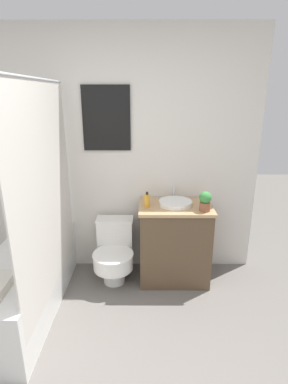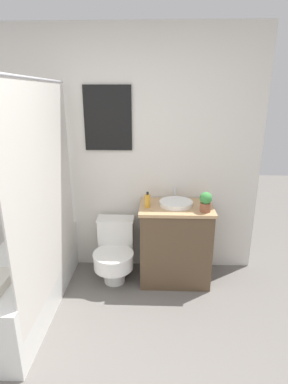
{
  "view_description": "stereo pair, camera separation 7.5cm",
  "coord_description": "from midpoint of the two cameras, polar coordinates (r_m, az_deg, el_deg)",
  "views": [
    {
      "loc": [
        0.35,
        -1.09,
        1.86
      ],
      "look_at": [
        0.33,
        1.49,
        1.02
      ],
      "focal_mm": 28.0,
      "sensor_mm": 36.0,
      "label": 1
    },
    {
      "loc": [
        0.42,
        -1.08,
        1.86
      ],
      "look_at": [
        0.33,
        1.49,
        1.02
      ],
      "focal_mm": 28.0,
      "sensor_mm": 36.0,
      "label": 2
    }
  ],
  "objects": [
    {
      "name": "shower_area",
      "position": [
        2.95,
        -22.31,
        -14.96
      ],
      "size": [
        0.56,
        1.52,
        1.98
      ],
      "color": "white",
      "rests_on": "ground_plane"
    },
    {
      "name": "soap_bottle",
      "position": [
        2.89,
        -0.16,
        -1.64
      ],
      "size": [
        0.05,
        0.05,
        0.15
      ],
      "color": "gold",
      "rests_on": "vanity"
    },
    {
      "name": "wall_back",
      "position": [
        3.13,
        -6.75,
        6.87
      ],
      "size": [
        3.01,
        0.07,
        2.5
      ],
      "color": "silver",
      "rests_on": "ground_plane"
    },
    {
      "name": "potted_plant",
      "position": [
        2.83,
        10.83,
        -1.66
      ],
      "size": [
        0.11,
        0.11,
        0.19
      ],
      "color": "brown",
      "rests_on": "vanity"
    },
    {
      "name": "vanity",
      "position": [
        3.13,
        5.08,
        -9.58
      ],
      "size": [
        0.72,
        0.49,
        0.82
      ],
      "color": "brown",
      "rests_on": "ground_plane"
    },
    {
      "name": "sink",
      "position": [
        2.98,
        5.27,
        -2.05
      ],
      "size": [
        0.33,
        0.37,
        0.13
      ],
      "color": "white",
      "rests_on": "vanity"
    },
    {
      "name": "toilet",
      "position": [
        3.17,
        -6.39,
        -11.16
      ],
      "size": [
        0.41,
        0.55,
        0.63
      ],
      "color": "white",
      "rests_on": "ground_plane"
    }
  ]
}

